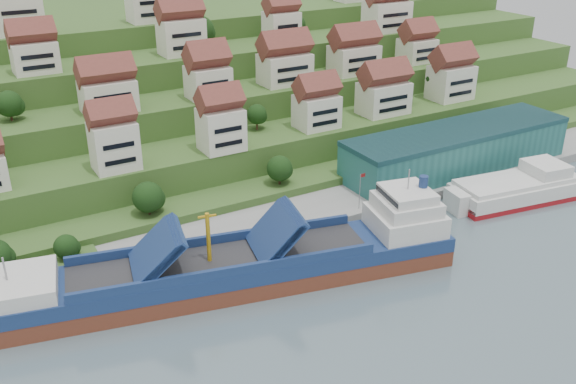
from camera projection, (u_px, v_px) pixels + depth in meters
ground at (312, 260)px, 122.04m from camera, size 300.00×300.00×0.00m
quay at (353, 202)px, 142.42m from camera, size 180.00×14.00×2.20m
hillside at (136, 81)px, 198.94m from camera, size 260.00×128.00×31.00m
hillside_village at (194, 68)px, 159.43m from camera, size 153.26×63.28×29.60m
hillside_trees at (172, 121)px, 145.34m from camera, size 145.13×62.31×31.28m
warehouse at (457, 148)px, 155.92m from camera, size 60.00×15.00×10.00m
flagpole at (360, 188)px, 135.20m from camera, size 1.28×0.16×8.00m
cargo_ship at (246, 267)px, 113.24m from camera, size 81.67×29.01×17.96m
second_ship at (519, 189)px, 145.13m from camera, size 31.41×15.35×8.74m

